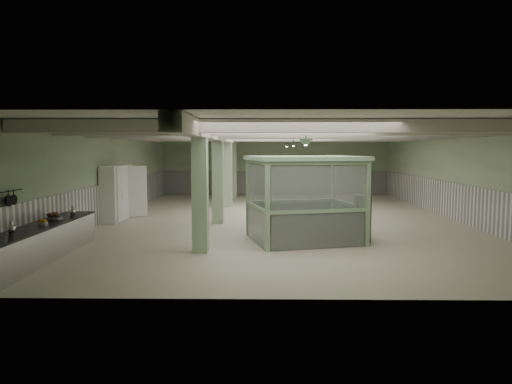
{
  "coord_description": "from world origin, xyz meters",
  "views": [
    {
      "loc": [
        -0.77,
        -18.51,
        2.88
      ],
      "look_at": [
        -1.01,
        -1.93,
        1.3
      ],
      "focal_mm": 32.0,
      "sensor_mm": 36.0,
      "label": 1
    }
  ],
  "objects_px": {
    "prep_counter": "(39,243)",
    "guard_booth": "(304,184)",
    "filing_cabinet": "(362,218)",
    "walkin_cooler": "(118,193)"
  },
  "relations": [
    {
      "from": "prep_counter",
      "to": "walkin_cooler",
      "type": "distance_m",
      "value": 6.73
    },
    {
      "from": "prep_counter",
      "to": "filing_cabinet",
      "type": "height_order",
      "value": "filing_cabinet"
    },
    {
      "from": "prep_counter",
      "to": "guard_booth",
      "type": "distance_m",
      "value": 7.66
    },
    {
      "from": "prep_counter",
      "to": "guard_booth",
      "type": "relative_size",
      "value": 1.39
    },
    {
      "from": "prep_counter",
      "to": "guard_booth",
      "type": "height_order",
      "value": "guard_booth"
    },
    {
      "from": "prep_counter",
      "to": "guard_booth",
      "type": "xyz_separation_m",
      "value": [
        7.07,
        2.64,
        1.32
      ]
    },
    {
      "from": "walkin_cooler",
      "to": "filing_cabinet",
      "type": "height_order",
      "value": "walkin_cooler"
    },
    {
      "from": "prep_counter",
      "to": "filing_cabinet",
      "type": "distance_m",
      "value": 9.24
    },
    {
      "from": "walkin_cooler",
      "to": "filing_cabinet",
      "type": "xyz_separation_m",
      "value": [
        8.96,
        -4.13,
        -0.38
      ]
    },
    {
      "from": "prep_counter",
      "to": "walkin_cooler",
      "type": "bearing_deg",
      "value": 90.72
    }
  ]
}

